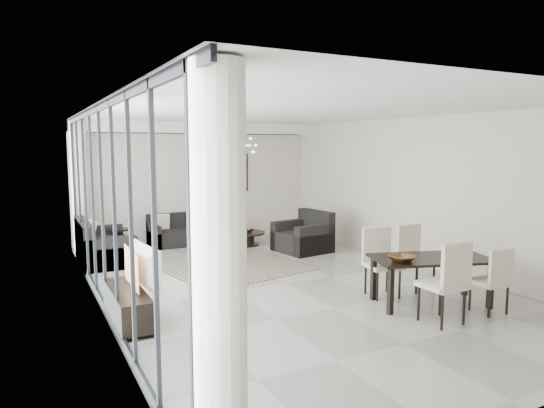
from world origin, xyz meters
TOP-DOWN VIEW (x-y plane):
  - room_shell at (0.46, 0.00)m, footprint 6.00×9.00m
  - window_wall at (-2.86, 0.00)m, footprint 0.37×8.95m
  - soffit at (0.00, 4.30)m, footprint 5.98×0.40m
  - painting at (0.50, 4.47)m, footprint 1.68×0.04m
  - chandelier at (0.30, 2.50)m, footprint 0.66×0.66m
  - rug at (-0.34, 1.25)m, footprint 2.80×2.34m
  - coffee_table at (0.73, 3.26)m, footprint 0.89×0.89m
  - bowl_coffee at (0.79, 3.29)m, footprint 0.26×0.26m
  - sofa_main at (-0.35, 4.07)m, footprint 2.00×0.82m
  - loveseat at (-2.55, 3.05)m, footprint 0.97×1.73m
  - armchair at (1.60, 2.06)m, footprint 1.15×1.19m
  - side_table at (-2.11, 3.69)m, footprint 0.40×0.40m
  - tv_console at (-2.76, -0.62)m, footprint 0.40×1.43m
  - television at (-2.60, -0.65)m, footprint 0.25×1.02m
  - dining_table at (1.38, -1.93)m, footprint 1.88×1.35m
  - dining_chair_sw at (0.94, -2.67)m, footprint 0.53×0.53m
  - dining_chair_se at (1.83, -2.66)m, footprint 0.46×0.46m
  - dining_chair_nw at (1.02, -1.21)m, footprint 0.57×0.57m
  - dining_chair_ne at (1.75, -1.17)m, footprint 0.48×0.48m
  - bowl_dining at (0.81, -1.93)m, footprint 0.39×0.39m

SIDE VIEW (x-z plane):
  - rug at x=-0.34m, z-range 0.00..0.01m
  - coffee_table at x=0.73m, z-range 0.02..0.33m
  - tv_console at x=-2.76m, z-range 0.00..0.45m
  - sofa_main at x=-0.35m, z-range -0.12..0.61m
  - loveseat at x=-2.55m, z-range -0.14..0.73m
  - armchair at x=1.60m, z-range -0.14..0.75m
  - bowl_coffee at x=0.79m, z-range 0.31..0.38m
  - side_table at x=-2.11m, z-range 0.09..0.64m
  - dining_chair_se at x=1.83m, z-range 0.07..1.01m
  - dining_chair_ne at x=1.75m, z-range 0.08..1.12m
  - dining_chair_nw at x=1.02m, z-range 0.08..1.14m
  - dining_table at x=1.38m, z-range 0.27..0.98m
  - dining_chair_sw at x=0.94m, z-range 0.09..1.21m
  - television at x=-2.60m, z-range 0.45..1.03m
  - bowl_dining at x=0.81m, z-range 0.71..0.80m
  - room_shell at x=0.46m, z-range 0.00..2.90m
  - window_wall at x=-2.86m, z-range 0.02..2.92m
  - painting at x=0.50m, z-range 1.16..2.14m
  - chandelier at x=0.30m, z-range 2.00..2.71m
  - soffit at x=0.00m, z-range 2.64..2.90m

